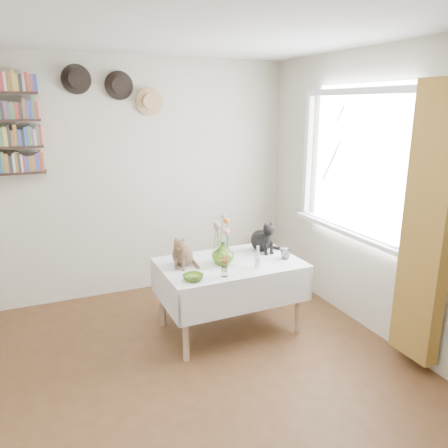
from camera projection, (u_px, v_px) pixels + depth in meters
name	position (u px, v px, depth m)	size (l,w,h in m)	color
room	(174.00, 241.00, 2.55)	(4.08, 4.58, 2.58)	brown
window	(354.00, 175.00, 3.97)	(0.12, 1.52, 1.32)	white
curtain	(428.00, 227.00, 3.20)	(0.12, 0.38, 2.10)	brown
dining_table	(230.00, 279.00, 3.93)	(1.25, 0.81, 0.66)	white
tabby_cat	(182.00, 249.00, 3.77)	(0.19, 0.25, 0.29)	brown
black_cat	(261.00, 235.00, 4.15)	(0.21, 0.26, 0.31)	black
flower_vase	(223.00, 253.00, 3.80)	(0.20, 0.20, 0.20)	#92BD45
green_bowl	(193.00, 278.00, 3.47)	(0.16, 0.16, 0.05)	#92BD45
drinking_glass	(285.00, 254.00, 3.96)	(0.10, 0.10, 0.10)	white
candlestick	(258.00, 260.00, 3.74)	(0.05, 0.05, 0.19)	white
berry_jar	(224.00, 266.00, 3.53)	(0.05, 0.05, 0.21)	white
porcelain_figurine	(285.00, 253.00, 3.98)	(0.05, 0.05, 0.10)	white
flower_bouquet	(222.00, 227.00, 3.75)	(0.17, 0.12, 0.39)	#4C7233
wall_hats	(116.00, 89.00, 4.28)	(0.98, 0.09, 0.48)	black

